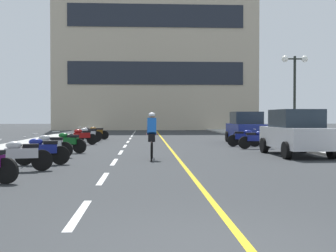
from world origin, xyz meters
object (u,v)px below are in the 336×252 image
at_px(parked_car_mid, 246,127).
at_px(motorcycle_8, 82,136).
at_px(motorcycle_7, 244,137).
at_px(motorcycle_9, 88,134).
at_px(motorcycle_11, 96,133).
at_px(parked_car_near, 296,132).
at_px(motorcycle_2, 21,155).
at_px(motorcycle_3, 42,150).
at_px(motorcycle_6, 256,139).
at_px(motorcycle_5, 67,142).
at_px(cyclist_rider, 152,135).
at_px(motorcycle_10, 89,133).
at_px(motorcycle_4, 50,145).
at_px(street_lamp_mid, 295,78).

distance_m(parked_car_mid, motorcycle_8, 9.42).
distance_m(motorcycle_7, motorcycle_8, 8.73).
distance_m(motorcycle_9, motorcycle_11, 3.01).
relative_size(parked_car_near, motorcycle_2, 2.52).
height_order(motorcycle_3, motorcycle_6, same).
bearing_deg(parked_car_near, motorcycle_6, 99.84).
bearing_deg(motorcycle_11, motorcycle_3, -89.86).
xyz_separation_m(motorcycle_3, motorcycle_5, (-0.01, 4.64, 0.00)).
height_order(motorcycle_6, cyclist_rider, cyclist_rider).
bearing_deg(motorcycle_10, motorcycle_4, -89.87).
bearing_deg(parked_car_near, motorcycle_5, 169.56).
height_order(motorcycle_8, motorcycle_10, same).
relative_size(parked_car_mid, motorcycle_10, 2.55).
height_order(street_lamp_mid, motorcycle_10, street_lamp_mid).
bearing_deg(motorcycle_4, motorcycle_2, -88.78).
bearing_deg(motorcycle_11, motorcycle_5, -89.87).
bearing_deg(parked_car_mid, motorcycle_11, 154.40).
bearing_deg(motorcycle_4, motorcycle_3, -83.33).
bearing_deg(motorcycle_8, street_lamp_mid, -2.06).
xyz_separation_m(parked_car_near, motorcycle_9, (-9.40, 9.70, -0.44)).
relative_size(parked_car_near, motorcycle_8, 2.50).
distance_m(parked_car_near, motorcycle_9, 13.51).
height_order(motorcycle_2, cyclist_rider, cyclist_rider).
xyz_separation_m(parked_car_mid, cyclist_rider, (-5.64, -9.64, -0.03)).
xyz_separation_m(parked_car_near, motorcycle_4, (-9.48, -0.46, -0.44)).
bearing_deg(motorcycle_5, parked_car_mid, 35.86).
xyz_separation_m(motorcycle_9, motorcycle_11, (0.17, 3.01, 0.00)).
bearing_deg(parked_car_mid, motorcycle_9, 171.54).
height_order(motorcycle_6, motorcycle_8, same).
bearing_deg(parked_car_mid, motorcycle_4, -137.07).
relative_size(street_lamp_mid, motorcycle_8, 2.82).
xyz_separation_m(street_lamp_mid, motorcycle_11, (-11.50, 5.98, -3.16)).
height_order(motorcycle_11, cyclist_rider, cyclist_rider).
distance_m(motorcycle_4, motorcycle_5, 2.18).
bearing_deg(motorcycle_2, motorcycle_6, 43.33).
bearing_deg(parked_car_mid, motorcycle_2, -125.92).
bearing_deg(motorcycle_2, motorcycle_4, 91.22).
xyz_separation_m(motorcycle_4, motorcycle_6, (8.84, 4.13, 0.00)).
height_order(motorcycle_4, motorcycle_9, same).
bearing_deg(motorcycle_9, motorcycle_11, 86.77).
height_order(street_lamp_mid, motorcycle_6, street_lamp_mid).
distance_m(motorcycle_3, motorcycle_7, 11.73).
distance_m(motorcycle_9, cyclist_rider, 11.65).
relative_size(motorcycle_2, motorcycle_8, 0.99).
xyz_separation_m(motorcycle_4, cyclist_rider, (3.79, -0.87, 0.41)).
bearing_deg(motorcycle_3, motorcycle_6, 37.73).
relative_size(motorcycle_5, motorcycle_10, 0.99).
distance_m(motorcycle_4, motorcycle_10, 11.73).
height_order(street_lamp_mid, parked_car_mid, street_lamp_mid).
relative_size(street_lamp_mid, motorcycle_3, 2.81).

